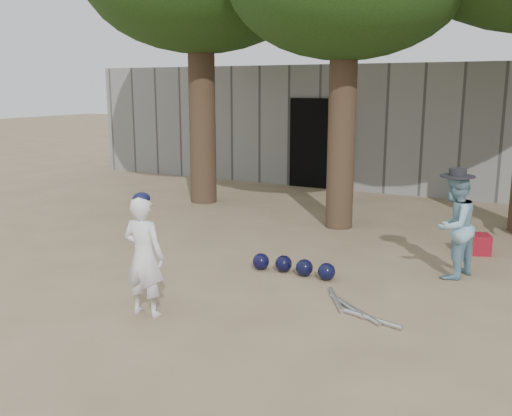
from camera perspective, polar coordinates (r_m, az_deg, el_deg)
The scene contains 7 objects.
ground at distance 7.06m, azimuth -8.21°, elevation -8.60°, with size 70.00×70.00×0.00m, color #937C5E.
boy_player at distance 6.33m, azimuth -11.16°, elevation -4.75°, with size 0.49×0.32×1.34m, color white.
spectator_blue at distance 7.87m, azimuth 19.17°, elevation -1.74°, with size 0.67×0.52×1.38m, color #7EACC2.
red_bag at distance 9.22m, azimuth 21.04°, elevation -3.37°, with size 0.42×0.32×0.30m, color maroon.
back_building at distance 16.17m, azimuth 13.80°, elevation 8.25°, with size 16.00×5.24×3.00m.
helmet_row at distance 7.70m, azimuth 3.76°, elevation -5.81°, with size 1.19×0.29×0.23m.
bat_pile at distance 6.60m, azimuth 9.68°, elevation -9.90°, with size 1.10×0.80×0.06m.
Camera 1 is at (3.93, -5.32, 2.47)m, focal length 40.00 mm.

